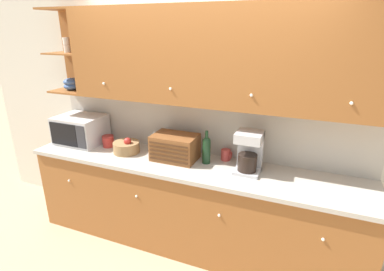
% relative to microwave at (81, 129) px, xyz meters
% --- Properties ---
extents(ground_plane, '(24.00, 24.00, 0.00)m').
position_rel_microwave_xyz_m(ground_plane, '(1.35, 0.24, -1.09)').
color(ground_plane, tan).
extents(wall_back, '(5.74, 0.06, 2.60)m').
position_rel_microwave_xyz_m(wall_back, '(1.35, 0.27, 0.21)').
color(wall_back, beige).
rests_on(wall_back, ground_plane).
extents(counter_unit, '(3.36, 0.64, 0.94)m').
position_rel_microwave_xyz_m(counter_unit, '(1.35, -0.06, -0.62)').
color(counter_unit, '#935628').
rests_on(counter_unit, ground_plane).
extents(backsplash_panel, '(3.34, 0.01, 0.57)m').
position_rel_microwave_xyz_m(backsplash_panel, '(1.35, 0.24, 0.13)').
color(backsplash_panel, '#B7B2A8').
rests_on(backsplash_panel, counter_unit).
extents(upper_cabinets, '(3.34, 0.36, 0.87)m').
position_rel_microwave_xyz_m(upper_cabinets, '(1.52, 0.07, 0.84)').
color(upper_cabinets, '#935628').
rests_on(upper_cabinets, backsplash_panel).
extents(microwave, '(0.51, 0.42, 0.31)m').
position_rel_microwave_xyz_m(microwave, '(0.00, 0.00, 0.00)').
color(microwave, silver).
rests_on(microwave, counter_unit).
extents(storage_canister, '(0.13, 0.13, 0.12)m').
position_rel_microwave_xyz_m(storage_canister, '(0.36, 0.01, -0.09)').
color(storage_canister, '#B22D28').
rests_on(storage_canister, counter_unit).
extents(fruit_basket, '(0.28, 0.28, 0.18)m').
position_rel_microwave_xyz_m(fruit_basket, '(0.64, -0.06, -0.10)').
color(fruit_basket, '#937047').
rests_on(fruit_basket, counter_unit).
extents(wine_glass, '(0.07, 0.07, 0.21)m').
position_rel_microwave_xyz_m(wine_glass, '(0.89, 0.12, -0.01)').
color(wine_glass, silver).
rests_on(wine_glass, counter_unit).
extents(bread_box, '(0.44, 0.30, 0.25)m').
position_rel_microwave_xyz_m(bread_box, '(1.19, -0.02, -0.03)').
color(bread_box, brown).
rests_on(bread_box, counter_unit).
extents(wine_bottle, '(0.08, 0.08, 0.33)m').
position_rel_microwave_xyz_m(wine_bottle, '(1.51, 0.01, -0.01)').
color(wine_bottle, '#19381E').
rests_on(wine_bottle, counter_unit).
extents(mug, '(0.11, 0.09, 0.11)m').
position_rel_microwave_xyz_m(mug, '(1.67, 0.15, -0.10)').
color(mug, '#B73D38').
rests_on(mug, counter_unit).
extents(coffee_maker, '(0.23, 0.23, 0.39)m').
position_rel_microwave_xyz_m(coffee_maker, '(1.92, -0.02, 0.04)').
color(coffee_maker, '#B7B7BC').
rests_on(coffee_maker, counter_unit).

